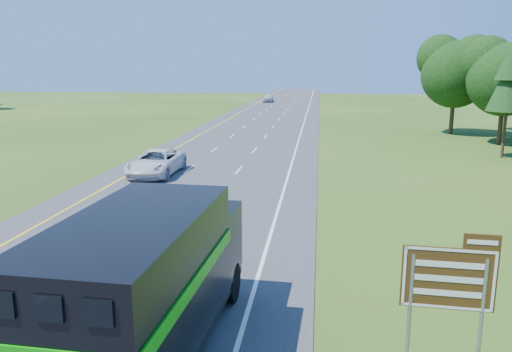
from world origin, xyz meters
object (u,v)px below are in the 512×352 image
at_px(horse_truck, 149,283).
at_px(white_suv, 156,162).
at_px(exit_sign, 450,284).
at_px(far_car, 268,98).

xyz_separation_m(horse_truck, white_suv, (-7.09, 21.88, -1.30)).
bearing_deg(exit_sign, white_suv, 127.00).
height_order(horse_truck, far_car, horse_truck).
relative_size(white_suv, exit_sign, 1.70).
xyz_separation_m(horse_truck, far_car, (-7.02, 97.28, -1.27)).
relative_size(horse_truck, exit_sign, 2.55).
relative_size(far_car, exit_sign, 1.44).
distance_m(horse_truck, far_car, 97.54).
height_order(white_suv, far_car, far_car).
xyz_separation_m(white_suv, exit_sign, (14.21, -21.39, 1.45)).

